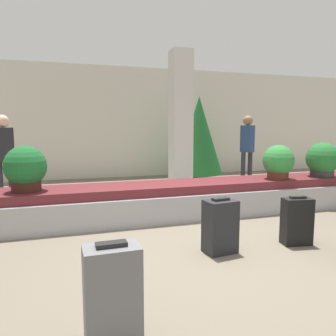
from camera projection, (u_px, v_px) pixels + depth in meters
The scene contains 13 objects.
ground_plane at pixel (206, 249), 3.96m from camera, with size 18.00×18.00×0.00m, color #6B6051.
back_wall at pixel (120, 123), 9.55m from camera, with size 18.00×0.06×3.20m.
carousel at pixel (168, 200), 5.37m from camera, with size 7.95×0.97×0.55m.
pillar at pixel (181, 121), 7.56m from camera, with size 0.46×0.46×3.20m.
suitcase_0 at pixel (220, 226), 3.81m from camera, with size 0.39×0.30×0.65m.
suitcase_2 at pixel (112, 295), 2.19m from camera, with size 0.38×0.24×0.71m.
suitcase_3 at pixel (297, 221), 4.07m from camera, with size 0.38×0.24×0.61m.
potted_plant_0 at pixel (323, 160), 6.03m from camera, with size 0.59×0.59×0.63m.
potted_plant_1 at pixel (25, 169), 4.61m from camera, with size 0.59×0.59×0.65m.
potted_plant_2 at pixel (278, 162), 5.75m from camera, with size 0.54×0.54×0.60m.
traveler_0 at pixel (247, 143), 8.24m from camera, with size 0.31×0.36×1.76m.
traveler_1 at pixel (4, 151), 6.11m from camera, with size 0.35×0.36×1.69m.
decorated_tree at pixel (199, 135), 9.01m from camera, with size 1.33×1.33×2.30m.
Camera 1 is at (-1.59, -3.49, 1.45)m, focal length 35.00 mm.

